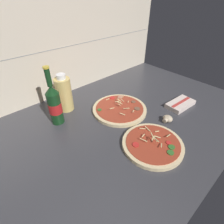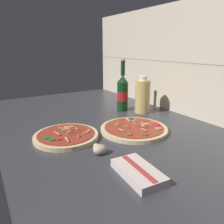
{
  "view_description": "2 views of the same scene",
  "coord_description": "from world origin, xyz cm",
  "px_view_note": "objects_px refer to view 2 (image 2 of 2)",
  "views": [
    {
      "loc": [
        -41.69,
        -46.36,
        57.98
      ],
      "look_at": [
        4.38,
        4.12,
        8.04
      ],
      "focal_mm": 28.0,
      "sensor_mm": 36.0,
      "label": 1
    },
    {
      "loc": [
        84.55,
        -46.49,
        37.77
      ],
      "look_at": [
        0.22,
        4.99,
        8.2
      ],
      "focal_mm": 35.0,
      "sensor_mm": 36.0,
      "label": 2
    }
  ],
  "objects_px": {
    "pizza_near": "(66,136)",
    "mushroom_left": "(99,149)",
    "beer_bottle": "(123,93)",
    "dish_towel": "(138,172)",
    "oil_bottle": "(143,96)",
    "pizza_far": "(134,129)"
  },
  "relations": [
    {
      "from": "beer_bottle",
      "to": "pizza_far",
      "type": "bearing_deg",
      "value": -25.03
    },
    {
      "from": "beer_bottle",
      "to": "dish_towel",
      "type": "relative_size",
      "value": 1.68
    },
    {
      "from": "pizza_near",
      "to": "pizza_far",
      "type": "height_order",
      "value": "pizza_near"
    },
    {
      "from": "pizza_far",
      "to": "beer_bottle",
      "type": "distance_m",
      "value": 0.34
    },
    {
      "from": "pizza_far",
      "to": "dish_towel",
      "type": "height_order",
      "value": "pizza_far"
    },
    {
      "from": "oil_bottle",
      "to": "mushroom_left",
      "type": "relative_size",
      "value": 3.99
    },
    {
      "from": "beer_bottle",
      "to": "mushroom_left",
      "type": "bearing_deg",
      "value": -42.29
    },
    {
      "from": "oil_bottle",
      "to": "dish_towel",
      "type": "bearing_deg",
      "value": -39.88
    },
    {
      "from": "beer_bottle",
      "to": "mushroom_left",
      "type": "distance_m",
      "value": 0.55
    },
    {
      "from": "mushroom_left",
      "to": "dish_towel",
      "type": "bearing_deg",
      "value": 9.65
    },
    {
      "from": "pizza_near",
      "to": "mushroom_left",
      "type": "distance_m",
      "value": 0.19
    },
    {
      "from": "pizza_near",
      "to": "beer_bottle",
      "type": "bearing_deg",
      "value": 117.27
    },
    {
      "from": "pizza_near",
      "to": "mushroom_left",
      "type": "height_order",
      "value": "pizza_near"
    },
    {
      "from": "beer_bottle",
      "to": "dish_towel",
      "type": "bearing_deg",
      "value": -30.17
    },
    {
      "from": "dish_towel",
      "to": "beer_bottle",
      "type": "bearing_deg",
      "value": 149.83
    },
    {
      "from": "pizza_near",
      "to": "oil_bottle",
      "type": "relative_size",
      "value": 1.27
    },
    {
      "from": "oil_bottle",
      "to": "mushroom_left",
      "type": "height_order",
      "value": "oil_bottle"
    },
    {
      "from": "oil_bottle",
      "to": "pizza_near",
      "type": "bearing_deg",
      "value": -75.63
    },
    {
      "from": "beer_bottle",
      "to": "pizza_near",
      "type": "bearing_deg",
      "value": -62.73
    },
    {
      "from": "beer_bottle",
      "to": "oil_bottle",
      "type": "height_order",
      "value": "beer_bottle"
    },
    {
      "from": "dish_towel",
      "to": "pizza_near",
      "type": "bearing_deg",
      "value": -167.38
    },
    {
      "from": "pizza_near",
      "to": "mushroom_left",
      "type": "bearing_deg",
      "value": 15.35
    }
  ]
}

